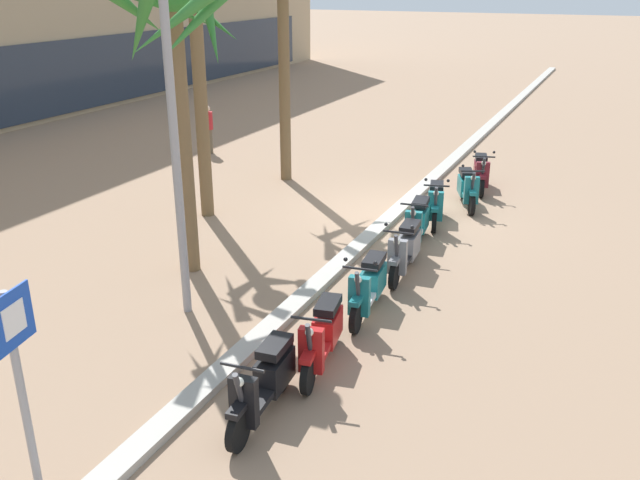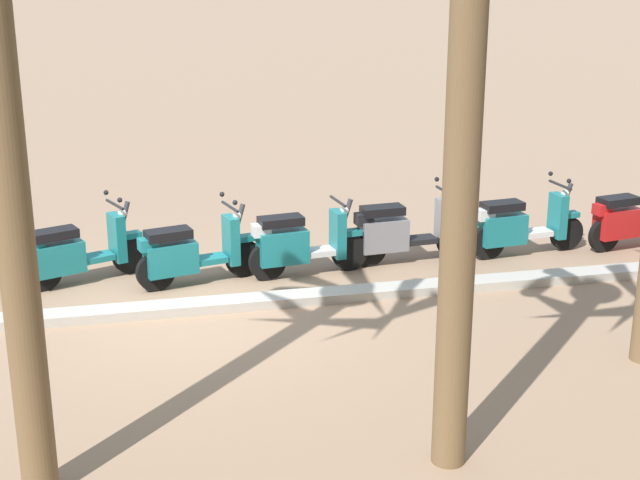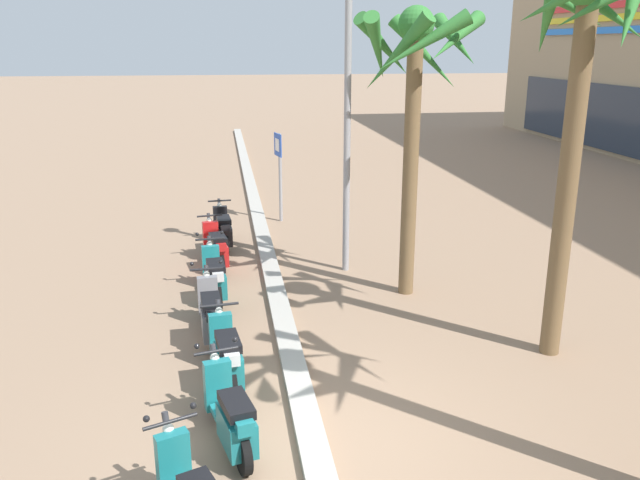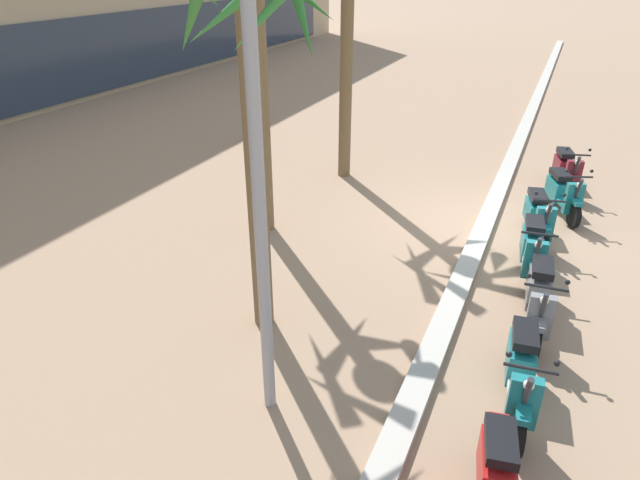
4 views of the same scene
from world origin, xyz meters
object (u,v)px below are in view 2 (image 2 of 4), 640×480
scooter_red_second_in_line (633,219)px  scooter_teal_far_back (190,253)px  scooter_teal_last_in_row (520,226)px  scooter_teal_gap_after_mid (77,252)px  scooter_teal_mid_rear (300,244)px  scooter_grey_tail_end (402,232)px

scooter_red_second_in_line → scooter_teal_far_back: size_ratio=1.05×
scooter_teal_last_in_row → scooter_teal_gap_after_mid: 6.32m
scooter_teal_mid_rear → scooter_teal_far_back: 1.50m
scooter_red_second_in_line → scooter_teal_last_in_row: (1.83, -0.02, 0.01)m
scooter_red_second_in_line → scooter_teal_last_in_row: size_ratio=1.00×
scooter_teal_last_in_row → scooter_teal_mid_rear: scooter_teal_last_in_row is taller
scooter_red_second_in_line → scooter_teal_gap_after_mid: bearing=-1.5°
scooter_red_second_in_line → scooter_teal_last_in_row: 1.83m
scooter_teal_last_in_row → scooter_teal_gap_after_mid: same height
scooter_red_second_in_line → scooter_grey_tail_end: bearing=-1.3°
scooter_teal_last_in_row → scooter_grey_tail_end: bearing=-1.8°
scooter_red_second_in_line → scooter_grey_tail_end: size_ratio=0.99×
scooter_red_second_in_line → scooter_teal_mid_rear: (5.16, 0.15, 0.02)m
scooter_teal_last_in_row → scooter_teal_gap_after_mid: (6.32, -0.18, -0.01)m
scooter_grey_tail_end → scooter_teal_mid_rear: size_ratio=1.07×
scooter_teal_last_in_row → scooter_red_second_in_line: bearing=179.3°
scooter_teal_gap_after_mid → scooter_grey_tail_end: bearing=178.4°
scooter_red_second_in_line → scooter_teal_mid_rear: 5.17m
scooter_teal_mid_rear → scooter_red_second_in_line: bearing=-178.3°
scooter_red_second_in_line → scooter_teal_gap_after_mid: scooter_teal_gap_after_mid is taller
scooter_teal_last_in_row → scooter_grey_tail_end: same height
scooter_grey_tail_end → scooter_teal_far_back: same height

